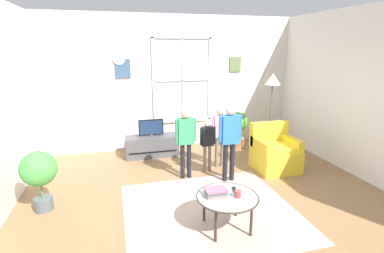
{
  "coord_description": "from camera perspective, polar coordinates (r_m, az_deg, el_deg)",
  "views": [
    {
      "loc": [
        -1.31,
        -3.77,
        2.26
      ],
      "look_at": [
        -0.1,
        0.76,
        1.0
      ],
      "focal_mm": 27.34,
      "sensor_mm": 36.0,
      "label": 1
    }
  ],
  "objects": [
    {
      "name": "side_wall_right",
      "position": [
        5.71,
        33.05,
        4.85
      ],
      "size": [
        0.12,
        5.54,
        2.98
      ],
      "color": "silver",
      "rests_on": "ground_plane"
    },
    {
      "name": "person_pink_shirt",
      "position": [
        5.62,
        5.48,
        -0.61
      ],
      "size": [
        0.36,
        0.16,
        1.2
      ],
      "color": "#726656",
      "rests_on": "ground_plane"
    },
    {
      "name": "armchair",
      "position": [
        5.82,
        15.8,
        -4.96
      ],
      "size": [
        0.76,
        0.74,
        0.87
      ],
      "color": "yellow",
      "rests_on": "ground_plane"
    },
    {
      "name": "ground_plane",
      "position": [
        4.59,
        3.74,
        -14.64
      ],
      "size": [
        6.3,
        6.14,
        0.02
      ],
      "primitive_type": "cube",
      "color": "olive"
    },
    {
      "name": "back_wall",
      "position": [
        6.77,
        -3.72,
        8.51
      ],
      "size": [
        5.7,
        0.17,
        2.98
      ],
      "color": "silver",
      "rests_on": "ground_plane"
    },
    {
      "name": "floor_lamp",
      "position": [
        6.12,
        15.36,
        7.27
      ],
      "size": [
        0.32,
        0.32,
        1.77
      ],
      "color": "black",
      "rests_on": "ground_plane"
    },
    {
      "name": "person_green_shirt",
      "position": [
        5.08,
        -1.24,
        -1.72
      ],
      "size": [
        0.38,
        0.17,
        1.27
      ],
      "color": "black",
      "rests_on": "ground_plane"
    },
    {
      "name": "area_rug",
      "position": [
        4.37,
        3.49,
        -16.05
      ],
      "size": [
        2.4,
        2.23,
        0.01
      ],
      "primitive_type": "cube",
      "color": "tan",
      "rests_on": "ground_plane"
    },
    {
      "name": "remote_near_books",
      "position": [
        3.96,
        8.31,
        -12.1
      ],
      "size": [
        0.07,
        0.15,
        0.02
      ],
      "primitive_type": "cube",
      "rotation": [
        0.0,
        0.0,
        -0.22
      ],
      "color": "black",
      "rests_on": "coffee_table"
    },
    {
      "name": "person_black_shirt",
      "position": [
        5.41,
        3.03,
        -2.51
      ],
      "size": [
        0.3,
        0.14,
        1.0
      ],
      "color": "#726656",
      "rests_on": "ground_plane"
    },
    {
      "name": "cup",
      "position": [
        3.79,
        8.94,
        -12.85
      ],
      "size": [
        0.09,
        0.09,
        0.09
      ],
      "primitive_type": "cylinder",
      "color": "#BF3F3F",
      "rests_on": "coffee_table"
    },
    {
      "name": "television",
      "position": [
        6.24,
        -7.99,
        -0.19
      ],
      "size": [
        0.52,
        0.08,
        0.37
      ],
      "color": "#4C4C4C",
      "rests_on": "tv_stand"
    },
    {
      "name": "coffee_table",
      "position": [
        3.83,
        6.89,
        -13.7
      ],
      "size": [
        0.8,
        0.8,
        0.46
      ],
      "color": "#99B2B7",
      "rests_on": "ground_plane"
    },
    {
      "name": "tv_stand",
      "position": [
        6.36,
        -7.86,
        -3.79
      ],
      "size": [
        1.11,
        0.43,
        0.44
      ],
      "color": "#4C4C51",
      "rests_on": "ground_plane"
    },
    {
      "name": "person_blue_shirt",
      "position": [
        4.99,
        7.36,
        -1.43
      ],
      "size": [
        0.41,
        0.19,
        1.37
      ],
      "color": "black",
      "rests_on": "ground_plane"
    },
    {
      "name": "potted_plant_corner",
      "position": [
        4.66,
        -27.68,
        -7.87
      ],
      "size": [
        0.5,
        0.5,
        0.88
      ],
      "color": "#4C565B",
      "rests_on": "ground_plane"
    },
    {
      "name": "potted_plant_by_window",
      "position": [
        6.81,
        8.9,
        -0.04
      ],
      "size": [
        0.44,
        0.44,
        0.85
      ],
      "color": "#9E6B4C",
      "rests_on": "ground_plane"
    },
    {
      "name": "book_stack",
      "position": [
        3.79,
        4.69,
        -12.65
      ],
      "size": [
        0.27,
        0.2,
        0.09
      ],
      "color": "tan",
      "rests_on": "coffee_table"
    }
  ]
}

